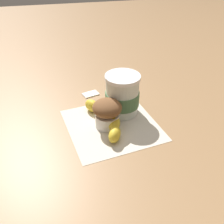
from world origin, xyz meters
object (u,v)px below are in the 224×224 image
object	(u,v)px
coffee_cup	(122,95)
muffin	(107,113)
banana	(106,118)
sugar_packet	(91,94)

from	to	relation	value
coffee_cup	muffin	size ratio (longest dim) A/B	1.49
banana	muffin	bearing A→B (deg)	7.37
coffee_cup	muffin	xyz separation A→B (m)	(0.06, -0.06, -0.01)
muffin	banana	xyz separation A→B (m)	(-0.01, -0.00, -0.02)
muffin	sugar_packet	bearing A→B (deg)	-173.90
muffin	banana	distance (m)	0.03
coffee_cup	muffin	world-z (taller)	coffee_cup
muffin	coffee_cup	bearing A→B (deg)	136.58
muffin	sugar_packet	xyz separation A→B (m)	(-0.18, -0.02, -0.04)
coffee_cup	banana	bearing A→B (deg)	-50.61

